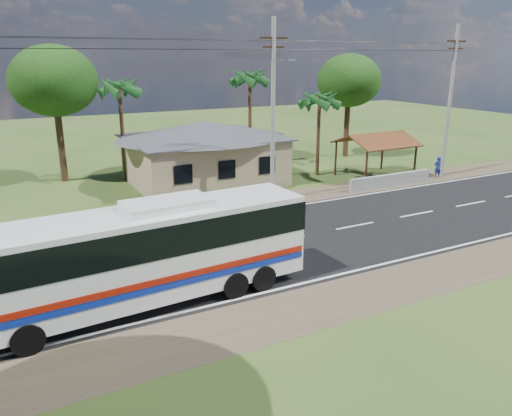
{
  "coord_description": "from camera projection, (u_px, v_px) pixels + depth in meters",
  "views": [
    {
      "loc": [
        -12.05,
        -20.1,
        8.86
      ],
      "look_at": [
        -1.03,
        1.0,
        1.54
      ],
      "focal_mm": 35.0,
      "sensor_mm": 36.0,
      "label": 1
    }
  ],
  "objects": [
    {
      "name": "palm_mid",
      "position": [
        250.0,
        78.0,
        38.65
      ],
      "size": [
        2.8,
        2.8,
        8.2
      ],
      "color": "#47301E",
      "rests_on": "ground"
    },
    {
      "name": "palm_far",
      "position": [
        119.0,
        88.0,
        34.79
      ],
      "size": [
        2.8,
        2.8,
        7.7
      ],
      "color": "#47301E",
      "rests_on": "ground"
    },
    {
      "name": "palm_near",
      "position": [
        320.0,
        100.0,
        36.81
      ],
      "size": [
        2.8,
        2.8,
        6.7
      ],
      "color": "#47301E",
      "rests_on": "ground"
    },
    {
      "name": "motorcycle",
      "position": [
        366.0,
        177.0,
        35.75
      ],
      "size": [
        1.82,
        1.11,
        0.9
      ],
      "primitive_type": "imported",
      "rotation": [
        0.0,
        0.0,
        1.25
      ],
      "color": "black",
      "rests_on": "ground"
    },
    {
      "name": "waiting_shed",
      "position": [
        376.0,
        141.0,
        37.11
      ],
      "size": [
        5.2,
        4.48,
        3.35
      ],
      "color": "#351F13",
      "rests_on": "ground"
    },
    {
      "name": "house",
      "position": [
        204.0,
        146.0,
        35.64
      ],
      "size": [
        12.4,
        10.0,
        5.0
      ],
      "color": "tan",
      "rests_on": "ground"
    },
    {
      "name": "tree_behind_shed",
      "position": [
        349.0,
        81.0,
        43.63
      ],
      "size": [
        5.6,
        5.6,
        9.02
      ],
      "color": "#47301E",
      "rests_on": "ground"
    },
    {
      "name": "person",
      "position": [
        438.0,
        167.0,
        37.44
      ],
      "size": [
        0.64,
        0.48,
        1.59
      ],
      "primitive_type": "imported",
      "rotation": [
        0.0,
        0.0,
        2.96
      ],
      "color": "navy",
      "rests_on": "ground"
    },
    {
      "name": "concrete_barrier",
      "position": [
        390.0,
        180.0,
        34.88
      ],
      "size": [
        7.0,
        0.3,
        0.9
      ],
      "primitive_type": "cube",
      "color": "#9E9E99",
      "rests_on": "ground"
    },
    {
      "name": "utility_poles",
      "position": [
        268.0,
        109.0,
        29.94
      ],
      "size": [
        32.8,
        2.22,
        11.0
      ],
      "color": "#9E9E99",
      "rests_on": "ground"
    },
    {
      "name": "road",
      "position": [
        283.0,
        240.0,
        24.96
      ],
      "size": [
        120.0,
        16.0,
        0.03
      ],
      "color": "black",
      "rests_on": "ground"
    },
    {
      "name": "tree_behind_house",
      "position": [
        54.0,
        81.0,
        34.58
      ],
      "size": [
        6.0,
        6.0,
        9.61
      ],
      "color": "#47301E",
      "rests_on": "ground"
    },
    {
      "name": "coach_bus",
      "position": [
        142.0,
        249.0,
        17.82
      ],
      "size": [
        12.66,
        3.43,
        3.89
      ],
      "rotation": [
        0.0,
        0.0,
        0.06
      ],
      "color": "white",
      "rests_on": "ground"
    },
    {
      "name": "ground",
      "position": [
        283.0,
        240.0,
        24.96
      ],
      "size": [
        120.0,
        120.0,
        0.0
      ],
      "primitive_type": "plane",
      "color": "#2E4819",
      "rests_on": "ground"
    }
  ]
}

